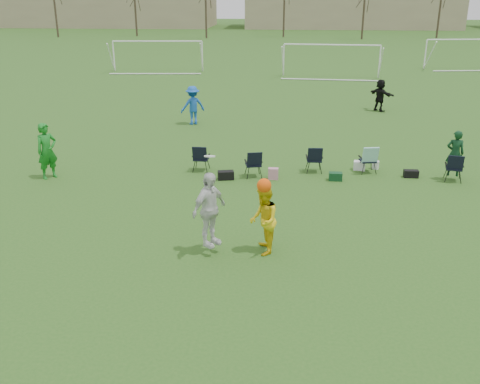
# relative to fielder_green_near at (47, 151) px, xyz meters

# --- Properties ---
(ground) EXTENTS (260.00, 260.00, 0.00)m
(ground) POSITION_rel_fielder_green_near_xyz_m (7.58, -6.73, -0.98)
(ground) COLOR #27551A
(ground) RESTS_ON ground
(fielder_green_near) EXTENTS (0.83, 0.84, 1.96)m
(fielder_green_near) POSITION_rel_fielder_green_near_xyz_m (0.00, 0.00, 0.00)
(fielder_green_near) COLOR #15771E
(fielder_green_near) RESTS_ON ground
(fielder_blue) EXTENTS (1.40, 1.21, 1.88)m
(fielder_blue) POSITION_rel_fielder_green_near_xyz_m (3.65, 8.54, -0.04)
(fielder_blue) COLOR #1851B5
(fielder_blue) RESTS_ON ground
(fielder_black) EXTENTS (1.42, 1.56, 1.73)m
(fielder_black) POSITION_rel_fielder_green_near_xyz_m (13.33, 12.55, -0.11)
(fielder_black) COLOR black
(fielder_black) RESTS_ON ground
(center_contest) EXTENTS (2.19, 1.20, 2.54)m
(center_contest) POSITION_rel_fielder_green_near_xyz_m (7.09, -5.21, 0.06)
(center_contest) COLOR silver
(center_contest) RESTS_ON ground
(sideline_setup) EXTENTS (9.52, 2.00, 1.75)m
(sideline_setup) POSITION_rel_fielder_green_near_xyz_m (10.11, 1.13, -0.45)
(sideline_setup) COLOR #0E331A
(sideline_setup) RESTS_ON ground
(goal_left) EXTENTS (7.39, 0.76, 2.46)m
(goal_left) POSITION_rel_fielder_green_near_xyz_m (-2.42, 27.27, 0.95)
(goal_left) COLOR white
(goal_left) RESTS_ON ground
(goal_mid) EXTENTS (7.40, 0.63, 2.46)m
(goal_mid) POSITION_rel_fielder_green_near_xyz_m (11.58, 25.27, 0.95)
(goal_mid) COLOR white
(goal_mid) RESTS_ON ground
(goal_right) EXTENTS (7.35, 1.14, 2.46)m
(goal_right) POSITION_rel_fielder_green_near_xyz_m (23.58, 31.27, 0.95)
(goal_right) COLOR white
(goal_right) RESTS_ON ground
(tree_line) EXTENTS (110.28, 3.28, 11.40)m
(tree_line) POSITION_rel_fielder_green_near_xyz_m (7.82, 63.11, 4.11)
(tree_line) COLOR #382B21
(tree_line) RESTS_ON ground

